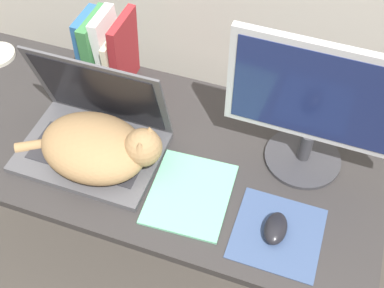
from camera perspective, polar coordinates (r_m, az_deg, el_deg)
desk at (r=1.49m, az=-6.69°, el=-1.50°), size 1.46×0.62×0.71m
laptop at (r=1.40m, az=-11.59°, el=1.17°), size 0.40×0.28×0.29m
cat at (r=1.34m, az=-11.00°, el=-0.38°), size 0.43×0.25×0.15m
external_monitor at (r=1.25m, az=14.62°, el=4.31°), size 0.47×0.22×0.41m
mousepad at (r=1.26m, az=10.09°, el=-10.37°), size 0.22×0.22×0.00m
computer_mouse at (r=1.25m, az=9.87°, el=-9.82°), size 0.06×0.10×0.04m
book_row at (r=1.55m, az=-10.10°, el=10.84°), size 0.16×0.16×0.25m
notepad at (r=1.31m, az=-0.25°, el=-5.91°), size 0.23×0.26×0.01m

